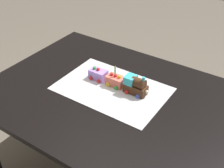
{
  "coord_description": "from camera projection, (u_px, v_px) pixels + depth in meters",
  "views": [
    {
      "loc": [
        -0.71,
        1.08,
        1.72
      ],
      "look_at": [
        0.05,
        -0.04,
        0.77
      ],
      "focal_mm": 48.18,
      "sensor_mm": 36.0,
      "label": 1
    }
  ],
  "objects": [
    {
      "name": "dining_table",
      "position": [
        114.0,
        111.0,
        1.68
      ],
      "size": [
        1.4,
        1.0,
        0.74
      ],
      "color": "black",
      "rests_on": "ground"
    },
    {
      "name": "cake_board",
      "position": [
        112.0,
        89.0,
        1.67
      ],
      "size": [
        0.6,
        0.4,
        0.0
      ],
      "primitive_type": "cube",
      "color": "silver",
      "rests_on": "dining_table"
    },
    {
      "name": "cake_car_flatbed_coral",
      "position": [
        115.0,
        81.0,
        1.68
      ],
      "size": [
        0.1,
        0.08,
        0.07
      ],
      "color": "#F27260",
      "rests_on": "cake_board"
    },
    {
      "name": "cake_car_hopper_lavender",
      "position": [
        98.0,
        74.0,
        1.73
      ],
      "size": [
        0.1,
        0.08,
        0.07
      ],
      "color": "#AD84E0",
      "rests_on": "cake_board"
    },
    {
      "name": "birthday_candle",
      "position": [
        115.0,
        70.0,
        1.64
      ],
      "size": [
        0.01,
        0.01,
        0.06
      ],
      "color": "#66D872",
      "rests_on": "cake_car_flatbed_coral"
    },
    {
      "name": "cake_locomotive",
      "position": [
        135.0,
        85.0,
        1.61
      ],
      "size": [
        0.14,
        0.08,
        0.12
      ],
      "color": "#472816",
      "rests_on": "cake_board"
    }
  ]
}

